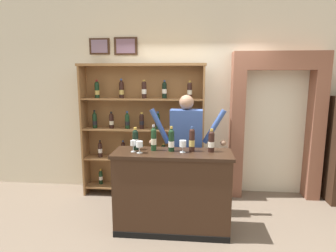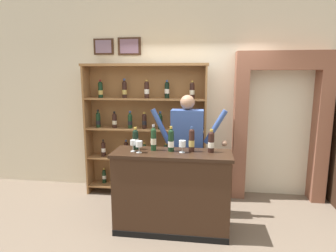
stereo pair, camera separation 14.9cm
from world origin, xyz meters
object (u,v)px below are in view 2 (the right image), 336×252
(shopkeeper, at_px, (187,142))
(tasting_bottle_bianco, at_px, (171,140))
(wine_glass_right, at_px, (133,143))
(tasting_bottle_prosecco, at_px, (135,139))
(wine_shelf, at_px, (146,127))
(tasting_bottle_brunello, at_px, (211,141))
(wine_glass_spare, at_px, (182,144))
(tasting_counter, at_px, (172,192))
(tasting_bottle_chianti, at_px, (154,139))
(tasting_bottle_riserva, at_px, (192,140))
(wine_glass_left, at_px, (139,144))

(shopkeeper, xyz_separation_m, tasting_bottle_bianco, (-0.17, -0.43, 0.11))
(tasting_bottle_bianco, height_order, wine_glass_right, tasting_bottle_bianco)
(tasting_bottle_prosecco, bearing_deg, wine_shelf, 95.17)
(tasting_bottle_brunello, relative_size, wine_glass_spare, 1.91)
(wine_glass_right, bearing_deg, shopkeeper, 38.79)
(shopkeeper, height_order, wine_glass_spare, shopkeeper)
(wine_shelf, bearing_deg, tasting_bottle_brunello, -45.01)
(tasting_counter, distance_m, tasting_bottle_brunello, 0.82)
(tasting_bottle_prosecco, relative_size, tasting_bottle_bianco, 0.91)
(wine_shelf, distance_m, tasting_bottle_chianti, 1.11)
(tasting_bottle_prosecco, distance_m, tasting_bottle_brunello, 0.96)
(wine_shelf, distance_m, tasting_bottle_riserva, 1.33)
(tasting_counter, height_order, wine_glass_spare, wine_glass_spare)
(shopkeeper, bearing_deg, wine_glass_spare, -93.02)
(shopkeeper, relative_size, tasting_bottle_chianti, 5.23)
(tasting_bottle_bianco, height_order, wine_glass_spare, tasting_bottle_bianco)
(wine_shelf, distance_m, shopkeeper, 0.97)
(wine_glass_left, bearing_deg, tasting_bottle_chianti, 40.65)
(wine_glass_left, bearing_deg, tasting_bottle_bianco, 17.91)
(wine_glass_left, bearing_deg, tasting_bottle_prosecco, 118.23)
(shopkeeper, xyz_separation_m, tasting_bottle_riserva, (0.08, -0.41, 0.12))
(wine_shelf, distance_m, wine_glass_left, 1.20)
(wine_shelf, distance_m, tasting_bottle_prosecco, 1.04)
(wine_shelf, relative_size, wine_glass_left, 14.65)
(tasting_counter, distance_m, shopkeeper, 0.75)
(tasting_bottle_bianco, xyz_separation_m, wine_glass_left, (-0.38, -0.12, -0.04))
(shopkeeper, bearing_deg, tasting_bottle_chianti, -133.12)
(wine_shelf, bearing_deg, shopkeeper, -41.21)
(tasting_counter, distance_m, wine_glass_right, 0.79)
(tasting_counter, bearing_deg, tasting_bottle_brunello, 7.74)
(tasting_bottle_brunello, xyz_separation_m, wine_glass_spare, (-0.35, -0.07, -0.03))
(wine_shelf, xyz_separation_m, tasting_bottle_riserva, (0.81, -1.05, 0.04))
(tasting_bottle_brunello, bearing_deg, wine_shelf, 134.99)
(tasting_counter, xyz_separation_m, tasting_bottle_chianti, (-0.24, 0.06, 0.67))
(tasting_counter, bearing_deg, shopkeeper, 72.20)
(tasting_bottle_prosecco, bearing_deg, shopkeeper, 32.48)
(wine_shelf, height_order, tasting_bottle_prosecco, wine_shelf)
(tasting_bottle_bianco, relative_size, tasting_bottle_riserva, 1.01)
(wine_glass_right, bearing_deg, tasting_bottle_brunello, 5.80)
(tasting_bottle_prosecco, bearing_deg, wine_glass_spare, -7.58)
(tasting_bottle_riserva, distance_m, wine_glass_spare, 0.14)
(tasting_bottle_chianti, height_order, tasting_bottle_riserva, tasting_bottle_chianti)
(wine_glass_right, bearing_deg, tasting_bottle_prosecco, 87.13)
(shopkeeper, height_order, wine_glass_left, shopkeeper)
(wine_glass_spare, bearing_deg, tasting_bottle_brunello, 11.06)
(tasting_bottle_prosecco, distance_m, tasting_bottle_bianco, 0.46)
(tasting_bottle_chianti, relative_size, tasting_bottle_bianco, 1.04)
(wine_shelf, relative_size, tasting_bottle_chianti, 6.58)
(tasting_bottle_bianco, xyz_separation_m, tasting_bottle_riserva, (0.26, 0.02, 0.01))
(tasting_bottle_bianco, bearing_deg, shopkeeper, 68.47)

